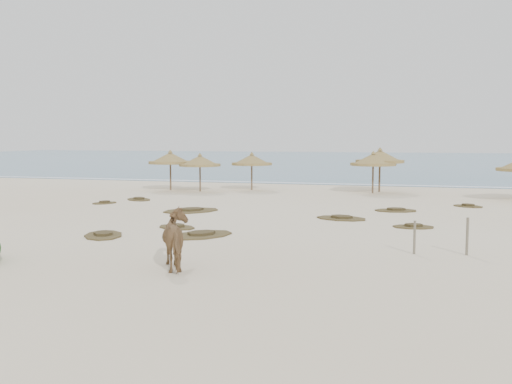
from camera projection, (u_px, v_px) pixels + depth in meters
ground at (252, 240)px, 21.20m from camera, size 160.00×160.00×0.00m
ocean at (378, 160)px, 93.14m from camera, size 200.00×100.00×0.01m
foam_line at (340, 184)px, 46.14m from camera, size 70.00×0.60×0.01m
palapa_0 at (170, 159)px, 40.86m from camera, size 3.88×3.88×2.91m
palapa_1 at (200, 161)px, 39.89m from camera, size 3.59×3.59×2.72m
palapa_2 at (252, 160)px, 41.02m from camera, size 3.77×3.77×2.75m
palapa_3 at (380, 157)px, 39.47m from camera, size 3.73×3.73×3.12m
palapa_4 at (373, 160)px, 38.60m from camera, size 3.49×3.49×2.88m
horse at (179, 239)px, 16.51m from camera, size 1.88×2.20×1.71m
fence_post_near at (415, 237)px, 18.54m from camera, size 0.11×0.11×1.10m
fence_post_far at (467, 236)px, 18.35m from camera, size 0.11×0.11×1.23m
scrub_1 at (191, 210)px, 29.32m from camera, size 3.49×3.54×0.16m
scrub_2 at (177, 227)px, 23.93m from camera, size 2.12×1.80×0.16m
scrub_3 at (341, 218)px, 26.55m from camera, size 2.66×2.02×0.16m
scrub_4 at (413, 226)px, 24.03m from camera, size 1.88×1.37×0.16m
scrub_6 at (139, 199)px, 34.59m from camera, size 2.32×2.24×0.16m
scrub_7 at (396, 210)px, 29.38m from camera, size 2.43×1.86×0.16m
scrub_8 at (105, 203)px, 32.73m from camera, size 1.58×1.73×0.16m
scrub_9 at (202, 234)px, 22.04m from camera, size 2.93×3.17×0.16m
scrub_10 at (468, 206)px, 31.20m from camera, size 1.95×1.74×0.16m
scrub_11 at (103, 235)px, 21.96m from camera, size 2.32×2.64×0.16m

